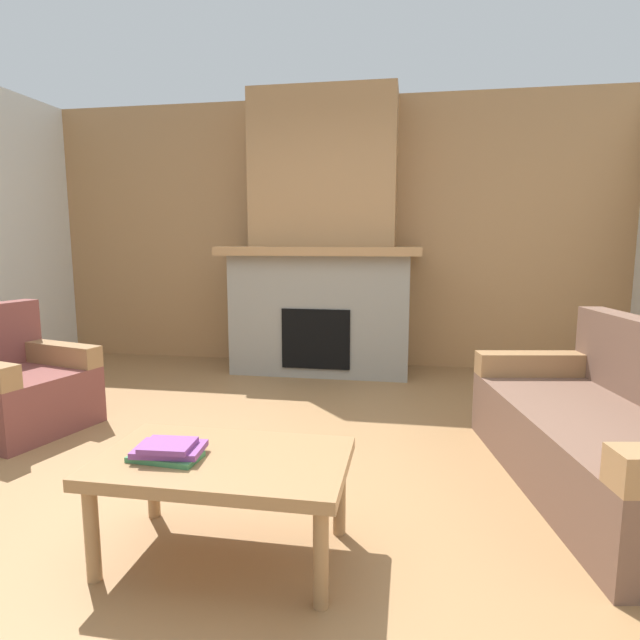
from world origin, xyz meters
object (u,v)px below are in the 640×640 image
Objects in this scene: couch at (615,436)px; fireplace at (323,253)px; coffee_table at (224,469)px; armchair at (15,387)px.

fireplace is at bearing 129.92° from couch.
coffee_table is (-1.79, -0.91, 0.09)m from couch.
fireplace reaches higher than armchair.
couch is at bearing 26.96° from coffee_table.
couch is 3.72m from armchair.
coffee_table is at bearing -31.17° from armchair.
coffee_table is at bearing -153.04° from couch.
fireplace is 3.30m from coffee_table.
coffee_table is at bearing -87.59° from fireplace.
couch is (1.92, -2.30, -0.88)m from fireplace.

